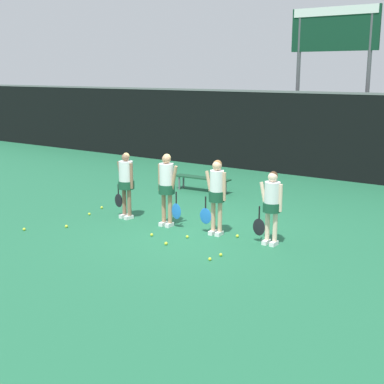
{
  "coord_description": "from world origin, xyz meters",
  "views": [
    {
      "loc": [
        6.88,
        -9.93,
        3.65
      ],
      "look_at": [
        -0.04,
        -0.01,
        0.92
      ],
      "focal_mm": 50.0,
      "sensor_mm": 36.0,
      "label": 1
    }
  ],
  "objects_px": {
    "tennis_ball_2": "(122,200)",
    "tennis_ball_7": "(210,259)",
    "tennis_ball_6": "(237,236)",
    "tennis_ball_0": "(152,235)",
    "player_0": "(126,180)",
    "tennis_ball_1": "(166,243)",
    "bench_courtside": "(202,179)",
    "tennis_ball_9": "(24,229)",
    "tennis_ball_4": "(221,255)",
    "tennis_ball_8": "(66,226)",
    "player_2": "(217,191)",
    "tennis_ball_3": "(102,207)",
    "tennis_ball_10": "(187,237)",
    "player_1": "(167,184)",
    "scoreboard": "(334,47)",
    "tennis_ball_5": "(89,214)",
    "player_3": "(272,202)"
  },
  "relations": [
    {
      "from": "bench_courtside",
      "to": "tennis_ball_3",
      "type": "xyz_separation_m",
      "value": [
        -1.04,
        -3.36,
        -0.36
      ]
    },
    {
      "from": "player_0",
      "to": "tennis_ball_1",
      "type": "relative_size",
      "value": 23.68
    },
    {
      "from": "scoreboard",
      "to": "tennis_ball_7",
      "type": "height_order",
      "value": "scoreboard"
    },
    {
      "from": "tennis_ball_1",
      "to": "tennis_ball_8",
      "type": "xyz_separation_m",
      "value": [
        -2.76,
        -0.33,
        -0.0
      ]
    },
    {
      "from": "player_0",
      "to": "tennis_ball_5",
      "type": "distance_m",
      "value": 1.43
    },
    {
      "from": "tennis_ball_6",
      "to": "tennis_ball_10",
      "type": "relative_size",
      "value": 1.05
    },
    {
      "from": "player_2",
      "to": "tennis_ball_2",
      "type": "distance_m",
      "value": 4.24
    },
    {
      "from": "player_1",
      "to": "tennis_ball_4",
      "type": "distance_m",
      "value": 2.69
    },
    {
      "from": "player_0",
      "to": "tennis_ball_6",
      "type": "xyz_separation_m",
      "value": [
        3.14,
        0.2,
        -0.97
      ]
    },
    {
      "from": "tennis_ball_7",
      "to": "player_1",
      "type": "bearing_deg",
      "value": 146.21
    },
    {
      "from": "tennis_ball_2",
      "to": "tennis_ball_3",
      "type": "bearing_deg",
      "value": -82.46
    },
    {
      "from": "player_1",
      "to": "tennis_ball_7",
      "type": "distance_m",
      "value": 2.82
    },
    {
      "from": "tennis_ball_4",
      "to": "tennis_ball_5",
      "type": "distance_m",
      "value": 4.55
    },
    {
      "from": "scoreboard",
      "to": "tennis_ball_8",
      "type": "height_order",
      "value": "scoreboard"
    },
    {
      "from": "player_3",
      "to": "scoreboard",
      "type": "bearing_deg",
      "value": 104.44
    },
    {
      "from": "player_1",
      "to": "tennis_ball_4",
      "type": "height_order",
      "value": "player_1"
    },
    {
      "from": "tennis_ball_3",
      "to": "tennis_ball_8",
      "type": "bearing_deg",
      "value": -71.87
    },
    {
      "from": "tennis_ball_0",
      "to": "tennis_ball_9",
      "type": "relative_size",
      "value": 0.99
    },
    {
      "from": "tennis_ball_5",
      "to": "tennis_ball_10",
      "type": "height_order",
      "value": "same"
    },
    {
      "from": "tennis_ball_4",
      "to": "tennis_ball_8",
      "type": "relative_size",
      "value": 0.93
    },
    {
      "from": "tennis_ball_2",
      "to": "tennis_ball_7",
      "type": "bearing_deg",
      "value": -29.47
    },
    {
      "from": "scoreboard",
      "to": "tennis_ball_2",
      "type": "height_order",
      "value": "scoreboard"
    },
    {
      "from": "tennis_ball_0",
      "to": "tennis_ball_10",
      "type": "height_order",
      "value": "tennis_ball_0"
    },
    {
      "from": "tennis_ball_6",
      "to": "tennis_ball_0",
      "type": "bearing_deg",
      "value": -147.83
    },
    {
      "from": "player_1",
      "to": "tennis_ball_1",
      "type": "distance_m",
      "value": 1.79
    },
    {
      "from": "tennis_ball_2",
      "to": "scoreboard",
      "type": "bearing_deg",
      "value": 67.06
    },
    {
      "from": "player_3",
      "to": "tennis_ball_6",
      "type": "height_order",
      "value": "player_3"
    },
    {
      "from": "player_2",
      "to": "tennis_ball_7",
      "type": "relative_size",
      "value": 26.12
    },
    {
      "from": "bench_courtside",
      "to": "tennis_ball_9",
      "type": "bearing_deg",
      "value": -104.2
    },
    {
      "from": "player_1",
      "to": "tennis_ball_8",
      "type": "height_order",
      "value": "player_1"
    },
    {
      "from": "tennis_ball_9",
      "to": "tennis_ball_7",
      "type": "bearing_deg",
      "value": 9.51
    },
    {
      "from": "bench_courtside",
      "to": "tennis_ball_3",
      "type": "distance_m",
      "value": 3.54
    },
    {
      "from": "player_3",
      "to": "tennis_ball_2",
      "type": "height_order",
      "value": "player_3"
    },
    {
      "from": "tennis_ball_1",
      "to": "player_0",
      "type": "bearing_deg",
      "value": 151.71
    },
    {
      "from": "tennis_ball_0",
      "to": "tennis_ball_4",
      "type": "height_order",
      "value": "tennis_ball_0"
    },
    {
      "from": "tennis_ball_4",
      "to": "tennis_ball_2",
      "type": "bearing_deg",
      "value": 153.92
    },
    {
      "from": "player_2",
      "to": "tennis_ball_4",
      "type": "relative_size",
      "value": 26.37
    },
    {
      "from": "tennis_ball_8",
      "to": "bench_courtside",
      "type": "bearing_deg",
      "value": 85.0
    },
    {
      "from": "player_3",
      "to": "tennis_ball_6",
      "type": "bearing_deg",
      "value": 179.56
    },
    {
      "from": "bench_courtside",
      "to": "player_1",
      "type": "height_order",
      "value": "player_1"
    },
    {
      "from": "scoreboard",
      "to": "tennis_ball_2",
      "type": "distance_m",
      "value": 9.39
    },
    {
      "from": "tennis_ball_10",
      "to": "scoreboard",
      "type": "bearing_deg",
      "value": 92.15
    },
    {
      "from": "player_1",
      "to": "tennis_ball_4",
      "type": "relative_size",
      "value": 26.82
    },
    {
      "from": "tennis_ball_4",
      "to": "tennis_ball_9",
      "type": "height_order",
      "value": "tennis_ball_9"
    },
    {
      "from": "player_3",
      "to": "tennis_ball_10",
      "type": "xyz_separation_m",
      "value": [
        -1.74,
        -0.66,
        -0.91
      ]
    },
    {
      "from": "tennis_ball_10",
      "to": "tennis_ball_2",
      "type": "bearing_deg",
      "value": 153.71
    },
    {
      "from": "player_2",
      "to": "tennis_ball_2",
      "type": "bearing_deg",
      "value": 159.37
    },
    {
      "from": "player_0",
      "to": "tennis_ball_4",
      "type": "bearing_deg",
      "value": -9.5
    },
    {
      "from": "tennis_ball_4",
      "to": "tennis_ball_7",
      "type": "bearing_deg",
      "value": -96.83
    },
    {
      "from": "bench_courtside",
      "to": "player_1",
      "type": "relative_size",
      "value": 1.07
    }
  ]
}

